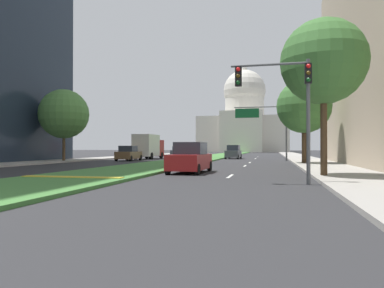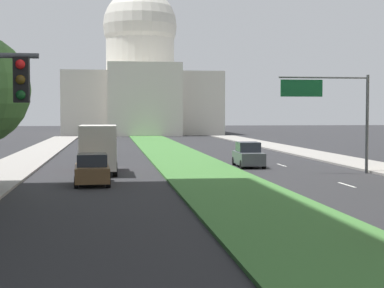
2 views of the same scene
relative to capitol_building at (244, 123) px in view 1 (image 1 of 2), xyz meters
The scene contains 17 objects.
ground_plane 59.39m from the capitol_building, 90.00° to the right, with size 260.68×260.68×0.00m, color #2B2B2D.
grass_median 65.22m from the capitol_building, 90.00° to the right, with size 5.59×106.64×0.14m, color #427A38.
median_curb_nose 108.80m from the capitol_building, 90.00° to the right, with size 5.03×0.50×0.04m, color gold.
lane_dashes_right 85.50m from the capitol_building, 85.31° to the right, with size 0.16×42.08×0.01m.
sidewalk_left 72.28m from the capitol_building, 100.54° to the right, with size 4.00×106.64×0.15m, color #9E9991.
sidewalk_right 72.28m from the capitol_building, 79.46° to the right, with size 4.00×106.64×0.15m, color #9E9991.
capitol_building is the anchor object (origin of this frame).
traffic_light_near_right 108.61m from the capitol_building, 84.84° to the right, with size 3.34×0.35×5.20m.
overhead_guide_sign 81.25m from the capitol_building, 84.00° to the right, with size 6.14×0.20×6.50m.
street_tree_right_near 105.25m from the capitol_building, 83.63° to the right, with size 4.29×4.29×8.00m.
street_tree_left_mid 90.57m from the capitol_building, 97.81° to the right, with size 5.18×5.18×7.66m.
street_tree_right_mid 90.85m from the capitol_building, 82.42° to the right, with size 4.84×4.84×7.66m.
sedan_lead_stopped 102.80m from the capitol_building, 87.60° to the right, with size 2.01×4.49×1.85m.
sedan_midblock 85.35m from the capitol_building, 94.79° to the right, with size 2.07×4.33×1.73m.
sedan_distant 75.74m from the capitol_building, 86.90° to the right, with size 1.95×4.21×1.85m.
sedan_far_horizon 62.65m from the capitol_building, 96.58° to the right, with size 2.12×4.46×1.72m.
box_truck_delivery 79.27m from the capitol_building, 94.97° to the right, with size 2.40×6.40×3.20m.
Camera 1 is at (9.12, -5.68, 1.54)m, focal length 33.50 mm.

